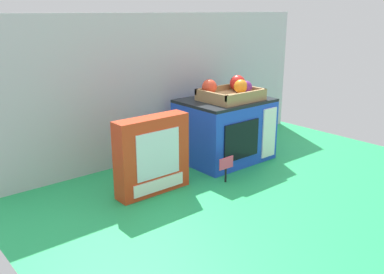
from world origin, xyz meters
name	(u,v)px	position (x,y,z in m)	size (l,w,h in m)	color
ground_plane	(209,169)	(0.00, 0.00, 0.00)	(1.70, 1.70, 0.00)	#219E54
display_back_panel	(167,86)	(0.00, 0.28, 0.31)	(1.61, 0.03, 0.62)	#B7BABF
toy_microwave	(225,130)	(0.14, 0.05, 0.13)	(0.37, 0.29, 0.27)	blue
food_groups_crate	(231,92)	(0.16, 0.04, 0.30)	(0.24, 0.19, 0.09)	#A37F51
cookie_set_box	(152,155)	(-0.30, -0.03, 0.14)	(0.28, 0.08, 0.28)	red
price_sign	(226,166)	(-0.04, -0.14, 0.07)	(0.07, 0.01, 0.10)	black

